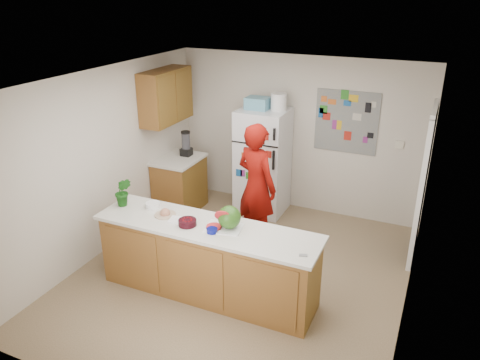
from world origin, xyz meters
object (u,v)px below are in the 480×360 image
at_px(person, 256,186).
at_px(watermelon, 229,217).
at_px(refrigerator, 263,162).
at_px(cherry_bowl, 187,222).

relative_size(person, watermelon, 6.82).
relative_size(refrigerator, person, 0.95).
height_order(watermelon, cherry_bowl, watermelon).
relative_size(person, cherry_bowl, 8.63).
height_order(refrigerator, watermelon, refrigerator).
bearing_deg(refrigerator, watermelon, -77.45).
xyz_separation_m(person, watermelon, (0.20, -1.29, 0.17)).
distance_m(person, cherry_bowl, 1.44).
bearing_deg(refrigerator, cherry_bowl, -88.87).
distance_m(watermelon, cherry_bowl, 0.50).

